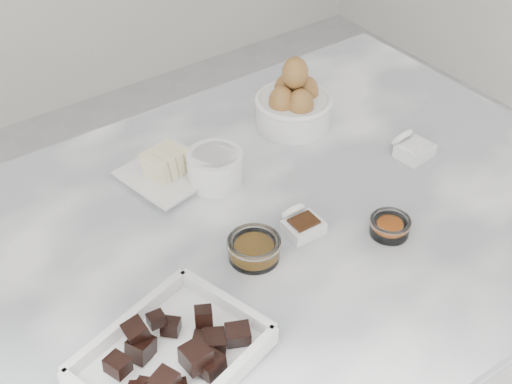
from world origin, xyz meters
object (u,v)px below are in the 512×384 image
Objects in this scene: butter_plate at (168,169)px; salt_spoon at (411,147)px; honey_bowl at (254,248)px; egg_bowl at (294,104)px; chocolate_dish at (172,352)px; sugar_ramekin at (215,167)px; zest_bowl at (390,226)px; vanilla_spoon at (301,223)px.

salt_spoon is (0.39, -0.19, -0.01)m from butter_plate.
honey_bowl is 0.39m from salt_spoon.
egg_bowl is 0.37m from honey_bowl.
egg_bowl is 1.79× the size of honey_bowl.
sugar_ramekin is (0.26, 0.29, 0.01)m from chocolate_dish.
chocolate_dish reaches higher than sugar_ramekin.
zest_bowl is 0.22m from salt_spoon.
chocolate_dish reaches higher than zest_bowl.
honey_bowl is at bearing -88.57° from butter_plate.
chocolate_dish is 0.41m from zest_bowl.
vanilla_spoon is 0.90× the size of salt_spoon.
zest_bowl is at bearing -57.13° from butter_plate.
butter_plate is (0.20, 0.34, -0.00)m from chocolate_dish.
egg_bowl is at bearing 54.10° from vanilla_spoon.
egg_bowl is (0.47, 0.35, 0.02)m from chocolate_dish.
butter_plate is 0.26m from vanilla_spoon.
honey_bowl is at bearing 26.34° from chocolate_dish.
sugar_ramekin reaches higher than honey_bowl.
honey_bowl is 0.10m from vanilla_spoon.
butter_plate reaches higher than salt_spoon.
butter_plate is at bearing -178.43° from egg_bowl.
butter_plate is at bearing 122.87° from zest_bowl.
egg_bowl reaches higher than chocolate_dish.
chocolate_dish is 2.83× the size of sugar_ramekin.
egg_bowl is at bearing 118.96° from salt_spoon.
sugar_ramekin is at bearing -41.22° from butter_plate.
egg_bowl is at bearing 15.86° from sugar_ramekin.
chocolate_dish is 0.59m from egg_bowl.
sugar_ramekin is 1.45× the size of zest_bowl.
zest_bowl is at bearing -21.48° from honey_bowl.
salt_spoon is at bearing 35.96° from zest_bowl.
honey_bowl reaches higher than zest_bowl.
vanilla_spoon is at bearing -171.45° from salt_spoon.
chocolate_dish is 1.63× the size of butter_plate.
butter_plate is 0.39m from zest_bowl.
butter_plate is 0.24m from honey_bowl.
vanilla_spoon is at bearing 140.96° from zest_bowl.
salt_spoon is (0.18, 0.13, -0.00)m from zest_bowl.
egg_bowl reaches higher than sugar_ramekin.
sugar_ramekin is at bearing -164.14° from egg_bowl.
salt_spoon is at bearing -26.39° from butter_plate.
butter_plate is 2.09× the size of salt_spoon.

